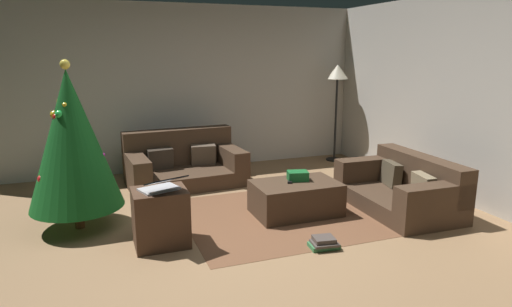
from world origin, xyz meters
TOP-DOWN VIEW (x-y plane):
  - ground_plane at (0.00, 0.00)m, footprint 6.40×6.40m
  - rear_partition at (0.00, 3.14)m, footprint 6.40×0.12m
  - corner_partition at (3.14, 0.00)m, footprint 0.12×6.40m
  - couch_left at (-0.05, 2.26)m, footprint 1.67×1.08m
  - couch_right at (2.25, 0.25)m, footprint 0.93×1.54m
  - ottoman at (0.93, 0.53)m, footprint 0.99×0.64m
  - gift_box at (0.99, 0.60)m, footprint 0.27×0.23m
  - tv_remote at (0.87, 0.57)m, footprint 0.11×0.17m
  - christmas_tree at (-1.46, 0.96)m, footprint 0.97×0.97m
  - side_table at (-0.69, 0.21)m, footprint 0.52×0.44m
  - laptop at (-0.67, 0.16)m, footprint 0.46×0.49m
  - book_stack at (0.79, -0.43)m, footprint 0.30×0.23m
  - corner_lamp at (2.71, 2.69)m, footprint 0.36×0.36m
  - area_rug at (0.93, 0.53)m, footprint 2.60×2.00m

SIDE VIEW (x-z plane):
  - ground_plane at x=0.00m, z-range 0.00..0.00m
  - area_rug at x=0.93m, z-range 0.00..0.01m
  - book_stack at x=0.79m, z-range 0.00..0.11m
  - ottoman at x=0.93m, z-range 0.00..0.39m
  - couch_right at x=2.25m, z-range -0.07..0.57m
  - couch_left at x=-0.05m, z-range -0.10..0.65m
  - side_table at x=-0.69m, z-range 0.00..0.57m
  - tv_remote at x=0.87m, z-range 0.39..0.41m
  - gift_box at x=0.99m, z-range 0.39..0.50m
  - laptop at x=-0.67m, z-range 0.54..0.71m
  - christmas_tree at x=-1.46m, z-range 0.08..1.88m
  - rear_partition at x=0.00m, z-range 0.00..2.60m
  - corner_partition at x=3.14m, z-range 0.00..2.60m
  - corner_lamp at x=2.71m, z-range 0.58..2.24m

